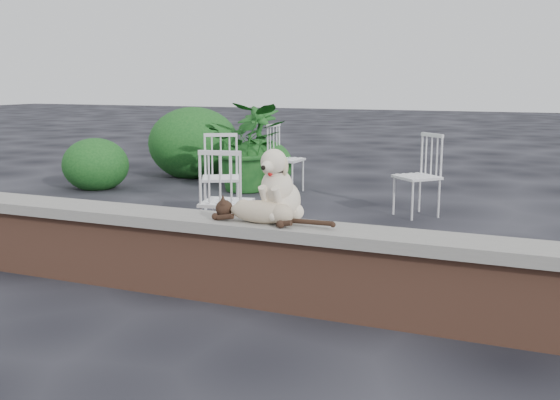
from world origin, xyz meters
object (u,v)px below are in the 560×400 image
at_px(cat, 262,210).
at_px(chair_e, 286,158).
at_px(potted_plant_a, 248,147).
at_px(chair_c, 227,201).
at_px(dog, 281,183).
at_px(chair_a, 221,177).
at_px(chair_d, 417,175).
at_px(potted_plant_b, 258,143).

bearing_deg(cat, chair_e, 116.48).
bearing_deg(potted_plant_a, chair_c, -67.50).
bearing_deg(cat, dog, 67.86).
xyz_separation_m(cat, chair_a, (-1.63, 2.46, -0.20)).
xyz_separation_m(cat, chair_e, (-1.62, 4.33, -0.20)).
height_order(dog, chair_c, dog).
bearing_deg(chair_a, potted_plant_a, 78.15).
bearing_deg(chair_d, cat, -53.52).
relative_size(dog, chair_c, 0.54).
xyz_separation_m(dog, potted_plant_a, (-2.22, 4.06, -0.22)).
distance_m(chair_c, potted_plant_a, 3.28).
xyz_separation_m(cat, chair_c, (-0.89, 1.18, -0.20)).
distance_m(chair_d, chair_c, 2.56).
bearing_deg(chair_e, dog, -155.24).
relative_size(chair_d, potted_plant_a, 0.76).
xyz_separation_m(cat, chair_d, (0.37, 3.41, -0.20)).
relative_size(cat, potted_plant_a, 0.84).
xyz_separation_m(cat, potted_plant_b, (-2.40, 5.07, -0.09)).
bearing_deg(chair_c, chair_a, -71.16).
bearing_deg(chair_d, chair_c, -76.67).
relative_size(chair_c, potted_plant_a, 0.76).
relative_size(chair_a, chair_e, 1.00).
height_order(chair_d, chair_e, same).
bearing_deg(chair_a, chair_e, 61.56).
distance_m(chair_a, chair_e, 1.87).
bearing_deg(potted_plant_a, chair_e, 13.21).
height_order(cat, chair_c, chair_c).
bearing_deg(cat, potted_plant_b, 121.25).
xyz_separation_m(chair_a, potted_plant_a, (-0.51, 1.75, 0.15)).
height_order(cat, chair_a, chair_a).
height_order(dog, chair_d, dog).
bearing_deg(potted_plant_b, chair_e, -43.73).
relative_size(cat, chair_d, 1.10).
distance_m(chair_e, chair_c, 3.24).
relative_size(dog, chair_d, 0.54).
bearing_deg(chair_a, chair_c, -88.10).
height_order(dog, chair_e, dog).
height_order(cat, potted_plant_a, potted_plant_a).
xyz_separation_m(chair_a, chair_d, (2.00, 0.95, 0.00)).
distance_m(chair_a, potted_plant_a, 1.83).
relative_size(chair_d, potted_plant_b, 0.81).
bearing_deg(potted_plant_b, chair_a, -73.60).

